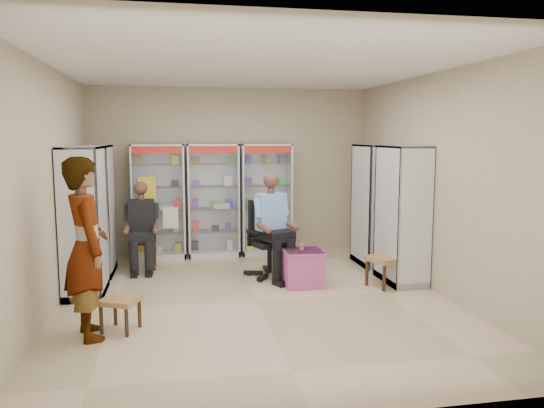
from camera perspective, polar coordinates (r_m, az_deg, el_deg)
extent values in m
plane|color=tan|center=(7.06, -1.70, -10.30)|extent=(6.00, 6.00, 0.00)
cube|color=tan|center=(9.73, -4.45, 3.53)|extent=(5.00, 0.02, 3.00)
cube|color=tan|center=(3.85, 5.09, -2.24)|extent=(5.00, 0.02, 3.00)
cube|color=tan|center=(6.85, -22.91, 1.39)|extent=(0.02, 6.00, 3.00)
cube|color=tan|center=(7.56, 17.35, 2.14)|extent=(0.02, 6.00, 3.00)
cube|color=white|center=(6.79, -1.80, 14.61)|extent=(5.00, 6.00, 0.02)
cube|color=#A7AAAE|center=(9.46, -12.10, 0.24)|extent=(0.90, 0.50, 2.00)
cube|color=#B1B4B9|center=(9.48, -6.35, 0.37)|extent=(0.90, 0.50, 2.00)
cube|color=#ACADB3|center=(9.59, -0.68, 0.50)|extent=(0.90, 0.50, 2.00)
cube|color=#A2A4A8|center=(8.95, 10.92, -0.13)|extent=(0.90, 0.50, 2.00)
cube|color=#A0A3A7|center=(7.94, 13.81, -1.14)|extent=(0.90, 0.50, 2.00)
cube|color=#AEB0B6|center=(8.62, -18.45, -0.65)|extent=(0.90, 0.50, 2.00)
cube|color=silver|center=(7.54, -19.59, -1.79)|extent=(0.90, 0.50, 2.00)
cube|color=black|center=(8.83, -13.75, -3.79)|extent=(0.42, 0.42, 0.94)
cube|color=black|center=(8.08, -0.26, -3.76)|extent=(0.81, 0.81, 1.17)
cube|color=#AB447E|center=(7.66, 3.35, -6.88)|extent=(0.56, 0.54, 0.52)
cylinder|color=#521907|center=(7.62, 3.23, -4.59)|extent=(0.07, 0.07, 0.10)
cube|color=#AF8049|center=(7.79, 12.01, -7.12)|extent=(0.57, 0.57, 0.44)
cube|color=#A86D47|center=(6.19, -15.97, -11.34)|extent=(0.49, 0.49, 0.37)
imported|color=#97979A|center=(5.93, -19.33, -4.51)|extent=(0.66, 0.81, 1.93)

